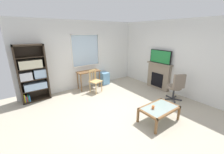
% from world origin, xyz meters
% --- Properties ---
extents(ground, '(6.08, 5.97, 0.02)m').
position_xyz_m(ground, '(0.00, 0.00, -0.01)').
color(ground, '#B2A893').
extents(wall_back_with_window, '(5.08, 0.15, 2.76)m').
position_xyz_m(wall_back_with_window, '(-0.02, 2.49, 1.36)').
color(wall_back_with_window, silver).
rests_on(wall_back_with_window, ground).
extents(wall_right, '(0.12, 5.17, 2.76)m').
position_xyz_m(wall_right, '(2.60, 0.00, 1.38)').
color(wall_right, silver).
rests_on(wall_right, ground).
extents(bookshelf, '(0.90, 0.38, 1.94)m').
position_xyz_m(bookshelf, '(-1.96, 2.24, 0.94)').
color(bookshelf, '#2D2319').
rests_on(bookshelf, ground).
extents(desk_under_window, '(0.96, 0.43, 0.76)m').
position_xyz_m(desk_under_window, '(0.08, 2.14, 0.62)').
color(desk_under_window, brown).
rests_on(desk_under_window, ground).
extents(wooden_chair, '(0.52, 0.51, 0.90)m').
position_xyz_m(wooden_chair, '(0.09, 1.62, 0.46)').
color(wooden_chair, tan).
rests_on(wooden_chair, ground).
extents(plastic_drawer_unit, '(0.35, 0.40, 0.54)m').
position_xyz_m(plastic_drawer_unit, '(0.89, 2.19, 0.27)').
color(plastic_drawer_unit, '#72ADDB').
rests_on(plastic_drawer_unit, ground).
extents(fireplace, '(0.26, 1.10, 1.10)m').
position_xyz_m(fireplace, '(2.45, 0.38, 0.55)').
color(fireplace, gray).
rests_on(fireplace, ground).
extents(tv, '(0.06, 0.95, 0.53)m').
position_xyz_m(tv, '(2.43, 0.38, 1.36)').
color(tv, black).
rests_on(tv, fireplace).
extents(office_chair, '(0.60, 0.62, 1.00)m').
position_xyz_m(office_chair, '(1.95, -0.70, 0.55)').
color(office_chair, '#7A6B5B').
rests_on(office_chair, ground).
extents(coffee_table, '(1.02, 0.63, 0.41)m').
position_xyz_m(coffee_table, '(0.49, -1.12, 0.35)').
color(coffee_table, '#8C9E99').
rests_on(coffee_table, ground).
extents(sippy_cup, '(0.07, 0.07, 0.09)m').
position_xyz_m(sippy_cup, '(0.29, -1.06, 0.46)').
color(sippy_cup, orange).
rests_on(sippy_cup, coffee_table).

